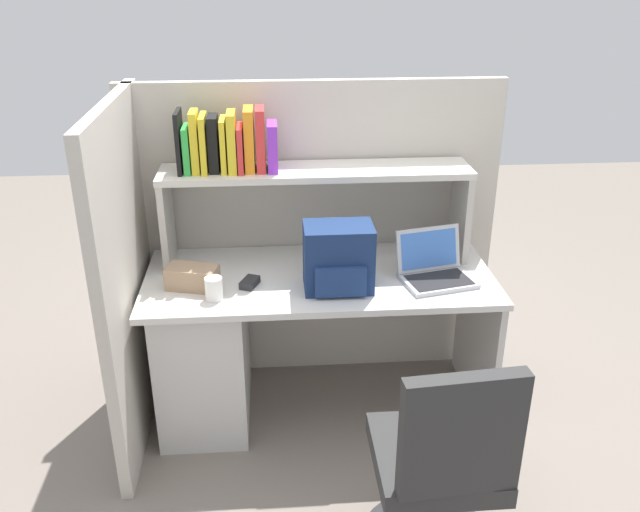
% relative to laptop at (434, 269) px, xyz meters
% --- Properties ---
extents(ground_plane, '(8.00, 8.00, 0.00)m').
position_rel_laptop_xyz_m(ground_plane, '(-0.52, 0.08, -0.78)').
color(ground_plane, slate).
extents(desk, '(1.60, 0.70, 0.73)m').
position_rel_laptop_xyz_m(desk, '(-0.91, 0.08, -0.38)').
color(desk, silver).
rests_on(desk, ground_plane).
extents(cubicle_partition_rear, '(1.84, 0.05, 1.55)m').
position_rel_laptop_xyz_m(cubicle_partition_rear, '(-0.52, 0.46, -0.01)').
color(cubicle_partition_rear, '#BCB5A8').
rests_on(cubicle_partition_rear, ground_plane).
extents(cubicle_partition_left, '(0.05, 1.06, 1.55)m').
position_rel_laptop_xyz_m(cubicle_partition_left, '(-1.37, 0.03, -0.01)').
color(cubicle_partition_left, '#BCB5A8').
rests_on(cubicle_partition_left, ground_plane).
extents(overhead_hutch, '(1.44, 0.28, 0.45)m').
position_rel_laptop_xyz_m(overhead_hutch, '(-0.52, 0.28, 0.30)').
color(overhead_hutch, '#BCB7AC').
rests_on(overhead_hutch, desk).
extents(reference_books_on_shelf, '(0.45, 0.19, 0.28)m').
position_rel_laptop_xyz_m(reference_books_on_shelf, '(-0.91, 0.28, 0.53)').
color(reference_books_on_shelf, black).
rests_on(reference_books_on_shelf, overhead_hutch).
extents(laptop, '(0.36, 0.32, 0.22)m').
position_rel_laptop_xyz_m(laptop, '(0.00, 0.00, 0.00)').
color(laptop, '#B7BABF').
rests_on(laptop, desk).
extents(backpack, '(0.30, 0.23, 0.29)m').
position_rel_laptop_xyz_m(backpack, '(-0.44, -0.05, 0.09)').
color(backpack, navy).
rests_on(backpack, desk).
extents(computer_mouse, '(0.10, 0.12, 0.03)m').
position_rel_laptop_xyz_m(computer_mouse, '(-0.83, -0.00, -0.03)').
color(computer_mouse, '#262628').
rests_on(computer_mouse, desk).
extents(paper_cup, '(0.08, 0.08, 0.10)m').
position_rel_laptop_xyz_m(paper_cup, '(-0.98, -0.12, -0.00)').
color(paper_cup, white).
rests_on(paper_cup, desk).
extents(tissue_box, '(0.24, 0.17, 0.10)m').
position_rel_laptop_xyz_m(tissue_box, '(-1.08, 0.00, -0.00)').
color(tissue_box, '#9E7F60').
rests_on(tissue_box, desk).
extents(office_chair, '(0.52, 0.52, 0.93)m').
position_rel_laptop_xyz_m(office_chair, '(-0.17, -0.91, -0.39)').
color(office_chair, black).
rests_on(office_chair, ground_plane).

